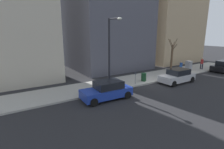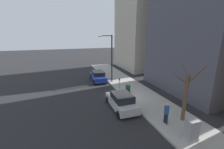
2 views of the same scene
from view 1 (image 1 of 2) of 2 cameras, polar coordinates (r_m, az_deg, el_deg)
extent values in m
plane|color=#232326|center=(19.84, 13.76, -2.71)|extent=(120.00, 120.00, 0.00)
cube|color=#9E9B93|center=(21.18, 9.88, -1.27)|extent=(4.00, 36.00, 0.15)
cube|color=black|center=(29.52, 32.63, 1.94)|extent=(1.88, 4.23, 0.70)
cylinder|color=black|center=(27.83, 32.84, 0.80)|extent=(0.23, 0.64, 0.64)
cylinder|color=black|center=(28.52, 29.75, 1.45)|extent=(0.23, 0.64, 0.64)
cylinder|color=black|center=(31.30, 32.33, 2.06)|extent=(0.23, 0.64, 0.64)
cube|color=#B7B7BC|center=(20.59, 20.40, -0.95)|extent=(1.81, 4.21, 0.70)
cube|color=black|center=(20.60, 20.89, 0.88)|extent=(1.61, 2.21, 0.60)
cylinder|color=black|center=(18.96, 19.51, -2.87)|extent=(0.22, 0.64, 0.64)
cylinder|color=black|center=(20.00, 15.71, -1.75)|extent=(0.22, 0.64, 0.64)
cylinder|color=black|center=(21.43, 24.67, -1.49)|extent=(0.22, 0.64, 0.64)
cylinder|color=black|center=(22.35, 21.05, -0.57)|extent=(0.22, 0.64, 0.64)
cube|color=#1E389E|center=(14.61, -1.85, -5.86)|extent=(1.93, 4.26, 0.70)
cube|color=black|center=(14.50, -1.18, -3.31)|extent=(1.67, 2.25, 0.60)
cylinder|color=black|center=(13.34, -5.95, -9.03)|extent=(0.24, 0.65, 0.64)
cylinder|color=black|center=(14.80, -8.76, -6.80)|extent=(0.24, 0.65, 0.64)
cylinder|color=black|center=(14.81, 5.06, -6.67)|extent=(0.24, 0.65, 0.64)
cylinder|color=black|center=(16.13, 1.51, -4.90)|extent=(0.24, 0.65, 0.64)
cylinder|color=slate|center=(18.36, 7.63, -1.56)|extent=(0.07, 0.07, 1.05)
cube|color=#2D333D|center=(18.19, 7.70, 0.49)|extent=(0.14, 0.10, 0.30)
cube|color=#A8A399|center=(26.61, 23.58, 1.19)|extent=(0.83, 0.61, 0.18)
cube|color=#939399|center=(26.48, 23.72, 2.70)|extent=(0.75, 0.55, 1.25)
cylinder|color=black|center=(16.08, -0.93, 6.32)|extent=(0.18, 0.18, 6.50)
cylinder|color=black|center=(15.32, 0.68, 17.76)|extent=(1.60, 0.10, 0.10)
ellipsoid|color=beige|center=(14.66, 2.49, 17.75)|extent=(0.56, 0.32, 0.20)
cylinder|color=brown|center=(25.43, 18.91, 5.07)|extent=(0.28, 0.28, 3.68)
cylinder|color=brown|center=(25.60, 19.41, 9.06)|extent=(0.35, 0.73, 0.88)
cylinder|color=brown|center=(25.70, 19.82, 9.35)|extent=(0.23, 1.10, 1.47)
cylinder|color=brown|center=(24.79, 19.81, 8.43)|extent=(1.04, 0.54, 0.90)
cylinder|color=brown|center=(24.98, 18.78, 9.77)|extent=(0.10, 0.72, 0.95)
cylinder|color=brown|center=(25.75, 18.54, 9.51)|extent=(1.18, 0.52, 1.28)
cylinder|color=#14381E|center=(19.72, 10.30, -0.82)|extent=(0.56, 0.56, 0.90)
cylinder|color=#1E1E2D|center=(28.98, 26.96, 2.42)|extent=(0.16, 0.16, 0.82)
cylinder|color=#1E1E2D|center=(28.92, 27.41, 2.35)|extent=(0.16, 0.16, 0.82)
cylinder|color=#A52323|center=(28.84, 27.34, 3.78)|extent=(0.36, 0.36, 0.62)
sphere|color=tan|center=(28.78, 27.43, 4.61)|extent=(0.22, 0.22, 0.22)
cylinder|color=#1E1E2D|center=(24.78, 21.64, 1.28)|extent=(0.16, 0.16, 0.82)
cylinder|color=#1E1E2D|center=(24.60, 21.30, 1.22)|extent=(0.16, 0.16, 0.82)
cylinder|color=#23478C|center=(24.56, 21.62, 2.89)|extent=(0.36, 0.36, 0.62)
sphere|color=tan|center=(24.49, 21.70, 3.85)|extent=(0.22, 0.22, 0.22)
cube|color=tan|center=(36.56, 16.89, 21.80)|extent=(10.83, 10.83, 22.00)
camera|label=2|loc=(28.82, 44.80, 12.39)|focal=24.00mm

